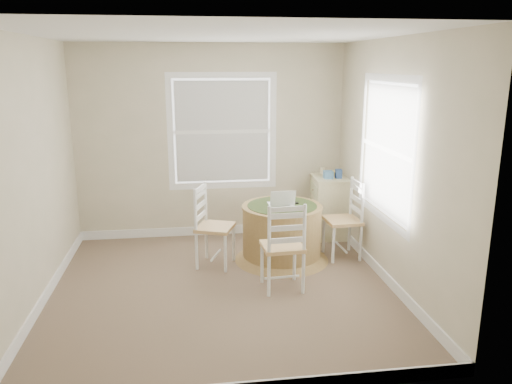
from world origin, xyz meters
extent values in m
cube|color=#78604C|center=(0.00, 0.00, -0.01)|extent=(3.60, 3.60, 0.02)
cube|color=white|center=(0.00, 0.00, 2.61)|extent=(3.60, 3.60, 0.02)
cube|color=#B9B292|center=(0.00, 1.81, 1.30)|extent=(3.60, 0.02, 2.60)
cube|color=#B9B292|center=(0.00, -1.81, 1.30)|extent=(3.60, 0.02, 2.60)
cube|color=#B9B292|center=(-1.81, 0.00, 1.30)|extent=(0.02, 3.60, 2.60)
cube|color=#B9B292|center=(1.81, 0.00, 1.30)|extent=(0.02, 3.60, 2.60)
cube|color=white|center=(0.00, 1.79, 0.06)|extent=(3.60, 0.02, 0.12)
cube|color=white|center=(-1.79, 0.00, 0.06)|extent=(0.02, 3.60, 0.12)
cube|color=white|center=(1.79, 0.00, 0.06)|extent=(0.02, 3.60, 0.12)
cylinder|color=olive|center=(0.78, 0.75, 0.37)|extent=(0.95, 0.95, 0.61)
cone|color=olive|center=(0.78, 0.75, 0.03)|extent=(1.15, 1.15, 0.07)
cylinder|color=olive|center=(0.78, 0.75, 0.67)|extent=(0.97, 0.97, 0.03)
cylinder|color=#37431D|center=(0.78, 0.75, 0.69)|extent=(0.83, 0.83, 0.01)
cone|color=#37431D|center=(0.78, 0.75, 0.63)|extent=(0.93, 0.93, 0.10)
cube|color=white|center=(0.77, 0.80, 0.69)|extent=(0.30, 0.21, 0.02)
cube|color=silver|center=(0.77, 0.80, 0.70)|extent=(0.25, 0.12, 0.00)
cube|color=black|center=(0.77, 0.67, 0.79)|extent=(0.30, 0.06, 0.19)
ellipsoid|color=white|center=(0.88, 0.67, 0.69)|extent=(0.06, 0.09, 0.03)
cube|color=#B7BABF|center=(0.97, 0.58, 0.69)|extent=(0.05, 0.09, 0.02)
cube|color=black|center=(0.96, 0.79, 0.69)|extent=(0.06, 0.05, 0.02)
cube|color=#F2ECB5|center=(1.60, 1.54, 0.41)|extent=(0.47, 0.63, 0.82)
cube|color=#F2ECB5|center=(1.60, 1.54, 0.83)|extent=(0.51, 0.66, 0.02)
cube|color=beige|center=(1.35, 1.56, 0.16)|extent=(0.04, 0.51, 0.18)
cube|color=beige|center=(1.35, 1.56, 0.42)|extent=(0.04, 0.51, 0.18)
cube|color=beige|center=(1.35, 1.56, 0.66)|extent=(0.04, 0.51, 0.18)
cube|color=#5084B8|center=(1.53, 1.41, 0.89)|extent=(0.13, 0.13, 0.10)
cube|color=#E5C651|center=(1.66, 1.58, 0.87)|extent=(0.16, 0.11, 0.06)
cube|color=#33559A|center=(1.68, 1.40, 0.90)|extent=(0.08, 0.08, 0.12)
cylinder|color=beige|center=(1.52, 1.73, 0.89)|extent=(0.07, 0.07, 0.09)
camera|label=1|loc=(-0.32, -4.89, 2.33)|focal=35.00mm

